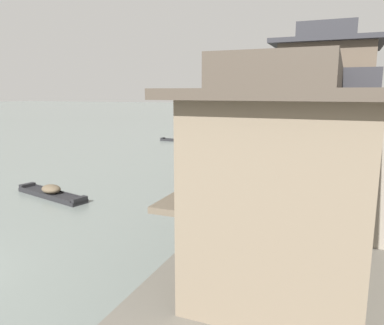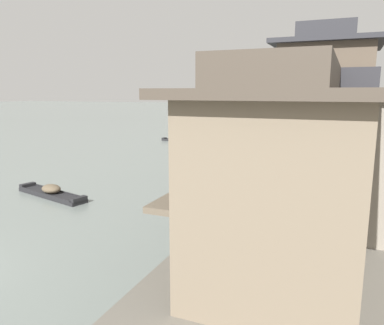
% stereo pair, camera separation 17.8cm
% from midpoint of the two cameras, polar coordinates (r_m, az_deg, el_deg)
% --- Properties ---
extents(boat_moored_nearest, '(1.73, 5.48, 0.39)m').
position_cam_midpoint_polar(boat_moored_nearest, '(35.40, 10.89, 0.56)').
color(boat_moored_nearest, '#33281E').
rests_on(boat_moored_nearest, ground).
extents(boat_moored_second, '(1.49, 5.23, 0.46)m').
position_cam_midpoint_polar(boat_moored_second, '(41.37, 13.63, 1.93)').
color(boat_moored_second, '#423328').
rests_on(boat_moored_second, ground).
extents(boat_moored_third, '(5.09, 1.26, 0.60)m').
position_cam_midpoint_polar(boat_moored_third, '(48.02, -1.80, 3.47)').
color(boat_moored_third, '#232326').
rests_on(boat_moored_third, ground).
extents(boat_moored_far, '(5.78, 2.45, 0.76)m').
position_cam_midpoint_polar(boat_moored_far, '(24.24, -20.49, -4.34)').
color(boat_moored_far, '#232326').
rests_on(boat_moored_far, ground).
extents(house_waterfront_nearest, '(5.30, 6.39, 6.14)m').
position_cam_midpoint_polar(house_waterfront_nearest, '(10.54, 13.89, -2.50)').
color(house_waterfront_nearest, '#7F705B').
rests_on(house_waterfront_nearest, riverbank_right).
extents(house_waterfront_second, '(6.75, 5.92, 6.14)m').
position_cam_midpoint_polar(house_waterfront_second, '(16.36, 19.72, 1.83)').
color(house_waterfront_second, gray).
rests_on(house_waterfront_second, riverbank_right).
extents(house_waterfront_tall, '(5.81, 6.37, 8.74)m').
position_cam_midpoint_polar(house_waterfront_tall, '(22.80, 19.71, 7.46)').
color(house_waterfront_tall, brown).
rests_on(house_waterfront_tall, riverbank_right).
extents(house_waterfront_narrow, '(5.84, 8.11, 6.14)m').
position_cam_midpoint_polar(house_waterfront_narrow, '(30.50, 20.42, 5.61)').
color(house_waterfront_narrow, '#75604C').
rests_on(house_waterfront_narrow, riverbank_right).
extents(house_waterfront_far, '(6.94, 6.48, 6.14)m').
position_cam_midpoint_polar(house_waterfront_far, '(37.51, 21.76, 6.37)').
color(house_waterfront_far, gray).
rests_on(house_waterfront_far, riverbank_right).
extents(mooring_post_dock_near, '(0.20, 0.20, 0.90)m').
position_cam_midpoint_polar(mooring_post_dock_near, '(12.97, -0.67, -11.55)').
color(mooring_post_dock_near, '#473828').
rests_on(mooring_post_dock_near, riverbank_right).
extents(mooring_post_dock_mid, '(0.20, 0.20, 0.73)m').
position_cam_midpoint_polar(mooring_post_dock_mid, '(21.40, 9.22, -2.92)').
color(mooring_post_dock_mid, '#473828').
rests_on(mooring_post_dock_mid, riverbank_right).
extents(mooring_post_dock_far, '(0.20, 0.20, 0.78)m').
position_cam_midpoint_polar(mooring_post_dock_far, '(32.23, 13.94, 1.55)').
color(mooring_post_dock_far, '#473828').
rests_on(mooring_post_dock_far, riverbank_right).
extents(hill_far_west, '(48.61, 48.61, 21.93)m').
position_cam_midpoint_polar(hill_far_west, '(142.26, 20.06, 12.00)').
color(hill_far_west, '#5B6B5B').
rests_on(hill_far_west, ground).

